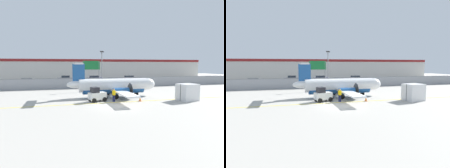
% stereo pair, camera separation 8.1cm
% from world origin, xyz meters
% --- Properties ---
extents(ground_plane, '(140.00, 140.00, 0.01)m').
position_xyz_m(ground_plane, '(0.00, 2.00, 0.00)').
color(ground_plane, '#ADA89E').
extents(perimeter_fence, '(98.00, 0.10, 2.10)m').
position_xyz_m(perimeter_fence, '(0.00, 18.00, 1.12)').
color(perimeter_fence, gray).
rests_on(perimeter_fence, ground).
extents(parking_lot_strip, '(98.00, 17.00, 0.12)m').
position_xyz_m(parking_lot_strip, '(0.00, 29.50, 0.06)').
color(parking_lot_strip, '#38383A').
rests_on(parking_lot_strip, ground).
extents(background_building, '(91.00, 8.10, 6.50)m').
position_xyz_m(background_building, '(0.00, 47.99, 3.26)').
color(background_building, beige).
rests_on(background_building, ground).
extents(commuter_airplane, '(13.36, 16.00, 4.92)m').
position_xyz_m(commuter_airplane, '(1.56, 6.36, 1.60)').
color(commuter_airplane, white).
rests_on(commuter_airplane, ground).
extents(baggage_tug, '(2.55, 1.92, 1.88)m').
position_xyz_m(baggage_tug, '(-1.78, 3.22, 0.86)').
color(baggage_tug, silver).
rests_on(baggage_tug, ground).
extents(ground_crew_worker, '(0.48, 0.48, 1.70)m').
position_xyz_m(ground_crew_worker, '(0.28, 2.53, 0.95)').
color(ground_crew_worker, '#191E4C').
rests_on(ground_crew_worker, ground).
extents(cargo_container, '(2.70, 2.38, 2.20)m').
position_xyz_m(cargo_container, '(9.99, 0.96, 1.10)').
color(cargo_container, silver).
rests_on(cargo_container, ground).
extents(traffic_cone_near_left, '(0.36, 0.36, 0.64)m').
position_xyz_m(traffic_cone_near_left, '(-0.41, 5.46, 0.31)').
color(traffic_cone_near_left, orange).
rests_on(traffic_cone_near_left, ground).
extents(traffic_cone_near_right, '(0.36, 0.36, 0.64)m').
position_xyz_m(traffic_cone_near_right, '(3.94, 5.73, 0.31)').
color(traffic_cone_near_right, orange).
rests_on(traffic_cone_near_right, ground).
extents(traffic_cone_far_left, '(0.36, 0.36, 0.64)m').
position_xyz_m(traffic_cone_far_left, '(-1.55, 7.03, 0.31)').
color(traffic_cone_far_left, orange).
rests_on(traffic_cone_far_left, ground).
extents(traffic_cone_far_right, '(0.36, 0.36, 0.64)m').
position_xyz_m(traffic_cone_far_right, '(3.69, 1.99, 0.31)').
color(traffic_cone_far_right, orange).
rests_on(traffic_cone_far_right, ground).
extents(parked_car_0, '(4.39, 2.45, 1.58)m').
position_xyz_m(parked_car_0, '(-13.44, 25.55, 0.89)').
color(parked_car_0, '#19662D').
rests_on(parked_car_0, parking_lot_strip).
extents(parked_car_1, '(4.34, 2.32, 1.58)m').
position_xyz_m(parked_car_1, '(-4.72, 35.35, 0.89)').
color(parked_car_1, gray).
rests_on(parked_car_1, parking_lot_strip).
extents(parked_car_2, '(4.39, 2.42, 1.58)m').
position_xyz_m(parked_car_2, '(3.06, 32.58, 0.89)').
color(parked_car_2, navy).
rests_on(parked_car_2, parking_lot_strip).
extents(parked_car_3, '(4.27, 2.14, 1.58)m').
position_xyz_m(parked_car_3, '(12.28, 30.32, 0.89)').
color(parked_car_3, navy).
rests_on(parked_car_3, parking_lot_strip).
extents(apron_light_pole, '(0.70, 0.30, 7.27)m').
position_xyz_m(apron_light_pole, '(1.39, 14.91, 4.30)').
color(apron_light_pole, slate).
rests_on(apron_light_pole, ground).
extents(highway_sign, '(3.60, 0.14, 5.50)m').
position_xyz_m(highway_sign, '(0.22, 19.89, 4.14)').
color(highway_sign, slate).
rests_on(highway_sign, ground).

